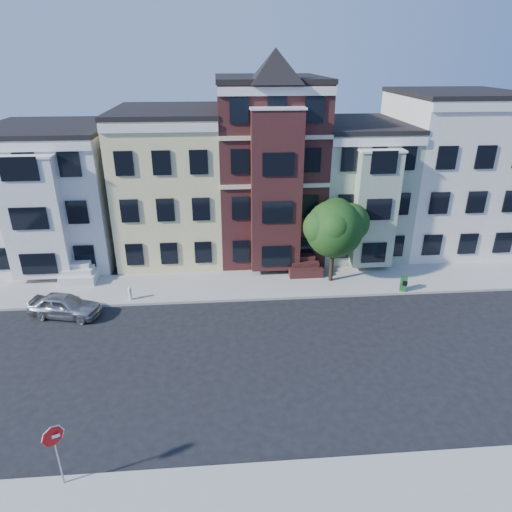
{
  "coord_description": "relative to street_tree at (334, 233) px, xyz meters",
  "views": [
    {
      "loc": [
        -3.54,
        -17.96,
        13.63
      ],
      "look_at": [
        -1.8,
        3.22,
        4.2
      ],
      "focal_mm": 32.0,
      "sensor_mm": 36.0,
      "label": 1
    }
  ],
  "objects": [
    {
      "name": "ground",
      "position": [
        -3.47,
        -8.05,
        -3.47
      ],
      "size": [
        120.0,
        120.0,
        0.0
      ],
      "primitive_type": "plane",
      "color": "black"
    },
    {
      "name": "far_sidewalk",
      "position": [
        -3.47,
        -0.05,
        -3.39
      ],
      "size": [
        60.0,
        4.0,
        0.15
      ],
      "primitive_type": "cube",
      "color": "#9E9B93",
      "rests_on": "ground"
    },
    {
      "name": "near_sidewalk",
      "position": [
        -3.47,
        -16.05,
        -3.39
      ],
      "size": [
        60.0,
        4.0,
        0.15
      ],
      "primitive_type": "cube",
      "color": "#9E9B93",
      "rests_on": "ground"
    },
    {
      "name": "house_white",
      "position": [
        -18.47,
        6.45,
        1.03
      ],
      "size": [
        8.0,
        9.0,
        9.0
      ],
      "primitive_type": "cube",
      "color": "silver",
      "rests_on": "ground"
    },
    {
      "name": "house_yellow",
      "position": [
        -10.47,
        6.45,
        1.53
      ],
      "size": [
        7.0,
        9.0,
        10.0
      ],
      "primitive_type": "cube",
      "color": "beige",
      "rests_on": "ground"
    },
    {
      "name": "house_brown",
      "position": [
        -3.47,
        6.45,
        2.53
      ],
      "size": [
        7.0,
        9.0,
        12.0
      ],
      "primitive_type": "cube",
      "color": "#3C1A19",
      "rests_on": "ground"
    },
    {
      "name": "house_green",
      "position": [
        3.03,
        6.45,
        1.03
      ],
      "size": [
        6.0,
        9.0,
        9.0
      ],
      "primitive_type": "cube",
      "color": "#94A58A",
      "rests_on": "ground"
    },
    {
      "name": "house_cream",
      "position": [
        10.03,
        6.45,
        2.03
      ],
      "size": [
        8.0,
        9.0,
        11.0
      ],
      "primitive_type": "cube",
      "color": "silver",
      "rests_on": "ground"
    },
    {
      "name": "street_tree",
      "position": [
        0.0,
        0.0,
        0.0
      ],
      "size": [
        6.41,
        6.41,
        6.63
      ],
      "primitive_type": null,
      "rotation": [
        0.0,
        0.0,
        0.13
      ],
      "color": "#25511A",
      "rests_on": "far_sidewalk"
    },
    {
      "name": "parked_car",
      "position": [
        -15.93,
        -2.89,
        -2.79
      ],
      "size": [
        4.25,
        2.5,
        1.36
      ],
      "primitive_type": "imported",
      "rotation": [
        0.0,
        0.0,
        1.33
      ],
      "color": "#A6A9AD",
      "rests_on": "ground"
    },
    {
      "name": "newspaper_box",
      "position": [
        4.16,
        -1.75,
        -2.86
      ],
      "size": [
        0.53,
        0.51,
        0.92
      ],
      "primitive_type": "cube",
      "rotation": [
        0.0,
        0.0,
        -0.43
      ],
      "color": "#1E6026",
      "rests_on": "far_sidewalk"
    },
    {
      "name": "fire_hydrant",
      "position": [
        -12.55,
        -1.54,
        -2.99
      ],
      "size": [
        0.3,
        0.3,
        0.65
      ],
      "primitive_type": "cylinder",
      "rotation": [
        0.0,
        0.0,
        0.4
      ],
      "color": "silver",
      "rests_on": "far_sidewalk"
    },
    {
      "name": "stop_sign",
      "position": [
        -12.67,
        -14.35,
        -1.9
      ],
      "size": [
        0.77,
        0.38,
        2.84
      ],
      "primitive_type": null,
      "rotation": [
        0.0,
        0.0,
        0.37
      ],
      "color": "red",
      "rests_on": "near_sidewalk"
    }
  ]
}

